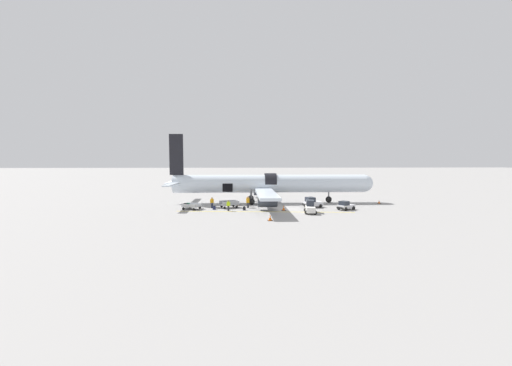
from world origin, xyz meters
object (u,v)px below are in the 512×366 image
(ground_crew_loader_a, at_px, (248,201))
(suitcase_on_tarmac_upright, at_px, (214,208))
(baggage_cart_queued, at_px, (191,206))
(ground_crew_driver, at_px, (248,202))
(baggage_tug_rear, at_px, (312,203))
(airplane, at_px, (267,184))
(ground_crew_loader_b, at_px, (212,202))
(baggage_tug_mid, at_px, (310,208))
(suitcase_on_tarmac_spare, at_px, (244,209))
(ground_crew_supervisor, at_px, (228,205))
(baggage_cart_loading, at_px, (229,204))
(baggage_tug_lead, at_px, (345,206))

(ground_crew_loader_a, xyz_separation_m, suitcase_on_tarmac_upright, (-5.13, -2.91, -0.65))
(baggage_cart_queued, xyz_separation_m, ground_crew_driver, (8.59, 1.03, 0.42))
(baggage_tug_rear, bearing_deg, suitcase_on_tarmac_upright, -174.05)
(airplane, relative_size, ground_crew_driver, 21.74)
(ground_crew_loader_b, bearing_deg, baggage_cart_queued, -159.07)
(baggage_tug_mid, bearing_deg, suitcase_on_tarmac_spare, 163.11)
(ground_crew_supervisor, bearing_deg, suitcase_on_tarmac_upright, 149.29)
(baggage_cart_loading, height_order, ground_crew_loader_a, ground_crew_loader_a)
(baggage_tug_mid, bearing_deg, ground_crew_loader_b, 160.09)
(baggage_tug_lead, relative_size, baggage_tug_mid, 0.87)
(baggage_tug_mid, height_order, ground_crew_driver, baggage_tug_mid)
(ground_crew_loader_b, distance_m, ground_crew_supervisor, 3.86)
(baggage_tug_mid, xyz_separation_m, ground_crew_driver, (-8.69, 5.05, 0.13))
(airplane, height_order, suitcase_on_tarmac_upright, airplane)
(suitcase_on_tarmac_upright, xyz_separation_m, suitcase_on_tarmac_spare, (4.53, -0.85, -0.00))
(baggage_tug_lead, height_order, baggage_cart_loading, baggage_tug_lead)
(ground_crew_loader_a, distance_m, ground_crew_driver, 1.54)
(baggage_tug_rear, distance_m, ground_crew_driver, 10.16)
(baggage_tug_rear, bearing_deg, suitcase_on_tarmac_spare, -167.16)
(baggage_tug_rear, distance_m, ground_crew_loader_b, 15.74)
(baggage_tug_lead, bearing_deg, ground_crew_driver, 170.39)
(suitcase_on_tarmac_spare, bearing_deg, baggage_cart_queued, 171.45)
(ground_crew_loader_a, height_order, suitcase_on_tarmac_spare, ground_crew_loader_a)
(baggage_cart_queued, distance_m, suitcase_on_tarmac_upright, 3.50)
(baggage_cart_loading, xyz_separation_m, baggage_cart_queued, (-5.70, -1.24, -0.09))
(airplane, xyz_separation_m, ground_crew_loader_a, (-3.43, -4.12, -2.35))
(ground_crew_loader_b, bearing_deg, airplane, 31.50)
(ground_crew_loader_b, xyz_separation_m, suitcase_on_tarmac_spare, (5.00, -2.35, -0.65))
(baggage_cart_loading, distance_m, ground_crew_loader_a, 3.21)
(baggage_cart_loading, xyz_separation_m, suitcase_on_tarmac_upright, (-2.22, -1.59, -0.31))
(ground_crew_loader_a, bearing_deg, suitcase_on_tarmac_spare, -99.06)
(baggage_cart_queued, relative_size, suitcase_on_tarmac_spare, 5.78)
(suitcase_on_tarmac_upright, bearing_deg, ground_crew_loader_a, 29.61)
(airplane, bearing_deg, baggage_cart_queued, -150.96)
(ground_crew_loader_a, bearing_deg, baggage_tug_rear, -7.43)
(suitcase_on_tarmac_upright, bearing_deg, airplane, 39.41)
(baggage_tug_lead, bearing_deg, baggage_tug_rear, 148.90)
(baggage_tug_mid, height_order, ground_crew_supervisor, baggage_tug_mid)
(baggage_tug_lead, distance_m, ground_crew_supervisor, 17.54)
(airplane, xyz_separation_m, suitcase_on_tarmac_spare, (-4.03, -7.89, -3.00))
(baggage_tug_lead, distance_m, suitcase_on_tarmac_upright, 19.76)
(suitcase_on_tarmac_upright, bearing_deg, ground_crew_supervisor, -30.71)
(ground_crew_driver, distance_m, suitcase_on_tarmac_spare, 2.39)
(airplane, height_order, ground_crew_driver, airplane)
(baggage_cart_loading, relative_size, ground_crew_supervisor, 2.37)
(ground_crew_loader_b, relative_size, suitcase_on_tarmac_spare, 2.82)
(baggage_tug_rear, height_order, ground_crew_loader_a, ground_crew_loader_a)
(airplane, relative_size, baggage_tug_rear, 11.61)
(ground_crew_loader_a, distance_m, suitcase_on_tarmac_spare, 3.87)
(airplane, xyz_separation_m, baggage_cart_loading, (-6.34, -5.44, -2.69))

